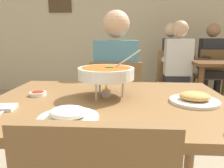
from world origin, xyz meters
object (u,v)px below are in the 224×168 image
Objects in this scene: chair_bg_left at (172,78)px; chair_bg_right at (211,73)px; patron_bg_right at (212,59)px; diner_main at (116,78)px; patron_bg_middle at (172,59)px; sauce_dish at (38,94)px; curry_bowl at (106,73)px; appetizer_plate at (194,99)px; patron_bg_left at (177,62)px; dining_table_main at (110,120)px; chair_diner_main at (116,105)px; rice_plate at (68,115)px; chair_bg_middle at (177,73)px.

chair_bg_left is 0.83m from chair_bg_right.
diner_main is at bearing -130.71° from patron_bg_right.
patron_bg_middle is 0.65m from patron_bg_right.
curry_bowl is at bearing 0.18° from sauce_dish.
chair_bg_right reaches higher than appetizer_plate.
chair_bg_right is 0.87m from patron_bg_left.
diner_main is 14.56× the size of sauce_dish.
curry_bowl is (-0.03, 0.06, 0.24)m from dining_table_main.
diner_main is at bearing -131.14° from chair_bg_right.
patron_bg_left is (0.81, 1.20, 0.00)m from diner_main.
patron_bg_middle and patron_bg_right have the same top height.
sauce_dish is at bearing 174.46° from appetizer_plate.
curry_bowl is 0.40m from sauce_dish.
chair_bg_left is (0.77, 1.30, 0.00)m from chair_diner_main.
appetizer_plate is 0.83m from sauce_dish.
patron_bg_left reaches higher than chair_bg_right.
patron_bg_middle is (0.84, 1.71, 0.24)m from chair_diner_main.
patron_bg_right is (1.52, 2.44, -0.16)m from curry_bowl.
appetizer_plate is at bearing 24.84° from rice_plate.
chair_diner_main and chair_bg_middle have the same top height.
patron_bg_left is 1.00× the size of patron_bg_middle.
chair_bg_right is 0.69× the size of patron_bg_middle.
sauce_dish is (-0.38, -0.00, -0.12)m from curry_bowl.
chair_bg_right is at bearing -98.76° from patron_bg_right.
sauce_dish is 0.10× the size of chair_bg_right.
patron_bg_middle reaches higher than sauce_dish.
patron_bg_left is at bearing -60.72° from chair_bg_left.
chair_bg_left and chair_bg_middle have the same top height.
dining_table_main is 0.75m from chair_diner_main.
appetizer_plate is 2.72m from chair_bg_right.
patron_bg_middle reaches higher than chair_bg_right.
chair_bg_right is (1.48, 1.70, -0.24)m from diner_main.
rice_plate is 2.51m from chair_bg_left.
rice_plate is 0.18× the size of patron_bg_right.
patron_bg_middle is at bearing -178.04° from chair_bg_right.
diner_main is at bearing -116.61° from patron_bg_middle.
diner_main is 5.46× the size of rice_plate.
dining_table_main is at bearing 176.56° from appetizer_plate.
patron_bg_right is at bearing 2.92° from chair_bg_middle.
patron_bg_right is (1.07, 2.52, -0.05)m from appetizer_plate.
dining_table_main is 2.13m from patron_bg_left.
patron_bg_right is at bearing 38.04° from patron_bg_left.
sauce_dish is (-0.41, 0.06, 0.13)m from dining_table_main.
chair_bg_right is at bearing 66.89° from appetizer_plate.
chair_bg_right is (1.48, 2.47, -0.15)m from dining_table_main.
diner_main is 1.96m from chair_bg_middle.
patron_bg_left is at bearing 57.45° from sauce_dish.
rice_plate is 2.67× the size of sauce_dish.
diner_main is at bearing 90.00° from chair_diner_main.
chair_diner_main is 3.75× the size of appetizer_plate.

